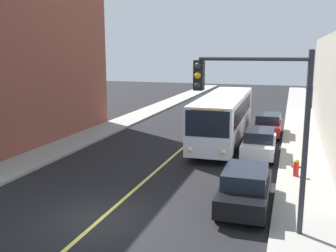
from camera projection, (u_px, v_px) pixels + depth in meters
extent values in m
plane|color=black|center=(100.00, 220.00, 14.19)|extent=(120.00, 120.00, 0.00)
cube|color=gray|center=(73.00, 143.00, 25.70)|extent=(2.50, 90.00, 0.15)
cube|color=gray|center=(303.00, 162.00, 21.34)|extent=(2.50, 90.00, 0.15)
cube|color=#D8CC4C|center=(197.00, 136.00, 28.20)|extent=(0.16, 60.00, 0.01)
cube|color=black|center=(51.00, 120.00, 25.38)|extent=(0.06, 11.25, 1.30)
cube|color=black|center=(48.00, 71.00, 24.77)|extent=(0.06, 11.25, 1.30)
cube|color=black|center=(45.00, 20.00, 24.15)|extent=(0.06, 11.25, 1.30)
cube|color=black|center=(322.00, 117.00, 26.68)|extent=(0.06, 19.27, 1.30)
cube|color=black|center=(326.00, 70.00, 26.06)|extent=(0.06, 19.27, 1.30)
cube|color=silver|center=(224.00, 116.00, 25.85)|extent=(2.80, 12.05, 2.75)
cube|color=black|center=(207.00, 124.00, 20.13)|extent=(2.35, 0.13, 1.40)
cube|color=black|center=(235.00, 96.00, 31.35)|extent=(2.30, 0.13, 1.10)
cube|color=black|center=(206.00, 107.00, 26.10)|extent=(0.27, 10.20, 1.10)
cube|color=black|center=(243.00, 109.00, 25.40)|extent=(0.27, 10.20, 1.10)
cube|color=orange|center=(207.00, 113.00, 20.02)|extent=(1.79, 0.10, 0.30)
sphere|color=#F9D872|center=(190.00, 150.00, 20.62)|extent=(0.24, 0.24, 0.24)
sphere|color=#F9D872|center=(223.00, 152.00, 20.12)|extent=(0.24, 0.24, 0.24)
cylinder|color=black|center=(193.00, 149.00, 22.47)|extent=(0.32, 1.01, 1.00)
cylinder|color=black|center=(232.00, 151.00, 21.84)|extent=(0.32, 1.01, 1.00)
cylinder|color=black|center=(216.00, 125.00, 29.71)|extent=(0.32, 1.01, 1.00)
cylinder|color=black|center=(245.00, 126.00, 29.08)|extent=(0.32, 1.01, 1.00)
cube|color=black|center=(245.00, 192.00, 15.15)|extent=(1.85, 4.42, 0.70)
cube|color=black|center=(246.00, 176.00, 15.03)|extent=(1.65, 2.48, 0.60)
cylinder|color=black|center=(218.00, 213.00, 14.05)|extent=(0.23, 0.64, 0.64)
cylinder|color=black|center=(263.00, 218.00, 13.58)|extent=(0.23, 0.64, 0.64)
cylinder|color=black|center=(230.00, 186.00, 16.86)|extent=(0.23, 0.64, 0.64)
cylinder|color=black|center=(268.00, 189.00, 16.39)|extent=(0.23, 0.64, 0.64)
cube|color=silver|center=(259.00, 145.00, 22.54)|extent=(1.88, 4.43, 0.70)
cube|color=black|center=(260.00, 135.00, 22.42)|extent=(1.67, 2.49, 0.60)
cylinder|color=black|center=(242.00, 157.00, 21.43)|extent=(0.23, 0.64, 0.64)
cylinder|color=black|center=(272.00, 159.00, 20.97)|extent=(0.23, 0.64, 0.64)
cylinder|color=black|center=(247.00, 144.00, 24.25)|extent=(0.23, 0.64, 0.64)
cylinder|color=black|center=(274.00, 146.00, 23.79)|extent=(0.23, 0.64, 0.64)
cube|color=maroon|center=(268.00, 127.00, 28.03)|extent=(1.81, 4.40, 0.70)
cube|color=black|center=(268.00, 118.00, 27.91)|extent=(1.62, 2.47, 0.60)
cylinder|color=black|center=(255.00, 135.00, 26.94)|extent=(0.22, 0.64, 0.64)
cylinder|color=black|center=(278.00, 137.00, 26.46)|extent=(0.22, 0.64, 0.64)
cylinder|color=black|center=(258.00, 127.00, 29.74)|extent=(0.22, 0.64, 0.64)
cylinder|color=black|center=(280.00, 128.00, 29.26)|extent=(0.22, 0.64, 0.64)
cylinder|color=#2D2D33|center=(305.00, 145.00, 12.26)|extent=(0.18, 0.18, 6.00)
cylinder|color=#2D2D33|center=(253.00, 59.00, 12.27)|extent=(3.50, 0.12, 0.12)
cube|color=black|center=(199.00, 75.00, 12.90)|extent=(0.32, 0.36, 1.00)
sphere|color=#2D2D2D|center=(198.00, 66.00, 12.66)|extent=(0.22, 0.22, 0.22)
sphere|color=#F2A519|center=(198.00, 76.00, 12.72)|extent=(0.22, 0.22, 0.22)
sphere|color=#2D2D2D|center=(198.00, 85.00, 12.78)|extent=(0.22, 0.22, 0.22)
cylinder|color=red|center=(296.00, 169.00, 18.61)|extent=(0.26, 0.26, 0.70)
sphere|color=gold|center=(297.00, 162.00, 18.54)|extent=(0.24, 0.24, 0.24)
cylinder|color=red|center=(293.00, 167.00, 18.64)|extent=(0.12, 0.10, 0.10)
cylinder|color=red|center=(300.00, 167.00, 18.55)|extent=(0.12, 0.10, 0.10)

